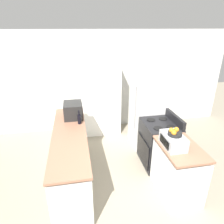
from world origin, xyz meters
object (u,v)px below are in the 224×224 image
microwave (73,110)px  fruit_bowl (174,133)px  wine_bottle (79,119)px  toaster_oven (173,141)px  stove (159,143)px  pantry_cabinet (101,98)px  refrigerator (147,108)px

microwave → fruit_bowl: (1.52, -1.42, 0.09)m
microwave → wine_bottle: 0.36m
wine_bottle → toaster_oven: size_ratio=0.62×
toaster_oven → fruit_bowl: fruit_bowl is taller
microwave → stove: bearing=-20.6°
wine_bottle → fruit_bowl: bearing=-37.6°
stove → microwave: microwave is taller
pantry_cabinet → fruit_bowl: (0.81, -2.39, 0.20)m
pantry_cabinet → stove: size_ratio=1.79×
pantry_cabinet → stove: bearing=-59.1°
pantry_cabinet → stove: 1.93m
wine_bottle → stove: bearing=-10.7°
refrigerator → wine_bottle: size_ratio=6.61×
fruit_bowl → pantry_cabinet: bearing=108.8°
microwave → wine_bottle: size_ratio=1.67×
fruit_bowl → microwave: bearing=136.9°
stove → fruit_bowl: bearing=-100.2°
toaster_oven → fruit_bowl: bearing=-3.2°
wine_bottle → toaster_oven: (1.40, -1.09, 0.00)m
fruit_bowl → toaster_oven: bearing=176.8°
pantry_cabinet → toaster_oven: size_ratio=4.34×
pantry_cabinet → refrigerator: pantry_cabinet is taller
pantry_cabinet → toaster_oven: pantry_cabinet is taller
refrigerator → microwave: bearing=-173.7°
stove → wine_bottle: (-1.55, 0.29, 0.55)m
refrigerator → wine_bottle: 1.66m
wine_bottle → toaster_oven: 1.77m
pantry_cabinet → toaster_oven: 2.52m
pantry_cabinet → wine_bottle: bearing=-114.6°
stove → wine_bottle: size_ratio=3.91×
wine_bottle → toaster_oven: bearing=-37.7°
stove → refrigerator: size_ratio=0.59×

